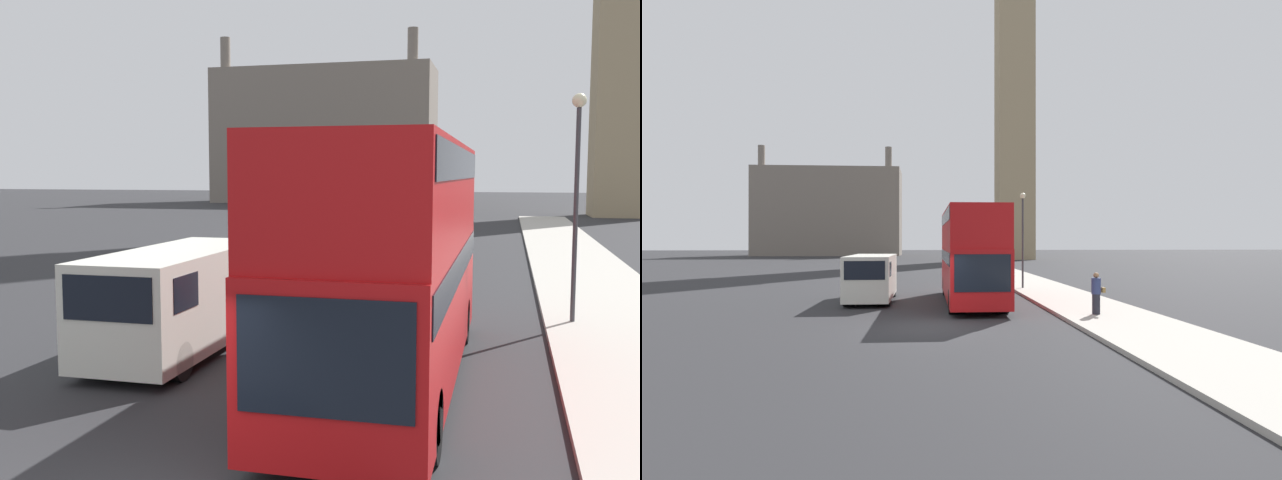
{
  "view_description": "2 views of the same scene",
  "coord_description": "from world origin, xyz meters",
  "views": [
    {
      "loc": [
        4.01,
        -6.59,
        3.98
      ],
      "look_at": [
        0.65,
        6.12,
        2.75
      ],
      "focal_mm": 40.0,
      "sensor_mm": 36.0,
      "label": 1
    },
    {
      "loc": [
        -0.22,
        -17.65,
        3.03
      ],
      "look_at": [
        2.13,
        15.37,
        3.1
      ],
      "focal_mm": 28.0,
      "sensor_mm": 36.0,
      "label": 2
    }
  ],
  "objects": [
    {
      "name": "white_van",
      "position": [
        -2.97,
        7.56,
        1.25
      ],
      "size": [
        2.16,
        5.91,
        2.31
      ],
      "color": "silver",
      "rests_on": "ground_plane"
    },
    {
      "name": "street_lamp",
      "position": [
        5.7,
        12.72,
        3.98
      ],
      "size": [
        0.36,
        0.36,
        5.85
      ],
      "color": "#38383D",
      "rests_on": "sidewalk_strip"
    },
    {
      "name": "building_block_distant",
      "position": [
        -20.5,
        88.9,
        9.08
      ],
      "size": [
        29.56,
        11.15,
        22.1
      ],
      "color": "slate",
      "rests_on": "ground_plane"
    },
    {
      "name": "red_double_decker_bus",
      "position": [
        1.94,
        6.61,
        2.52
      ],
      "size": [
        2.53,
        10.37,
        4.53
      ],
      "color": "#B71114",
      "rests_on": "ground_plane"
    }
  ]
}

